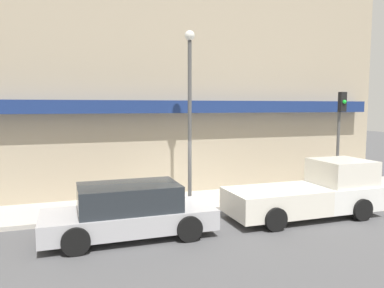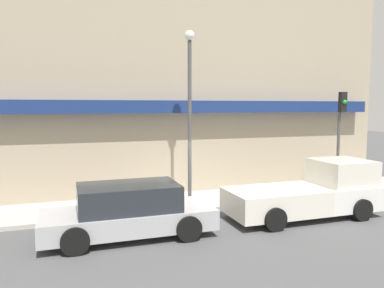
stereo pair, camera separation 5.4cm
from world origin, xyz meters
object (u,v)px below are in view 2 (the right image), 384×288
(pickup_truck, at_px, (312,192))
(traffic_light, at_px, (340,125))
(fire_hydrant, at_px, (84,205))
(street_lamp, at_px, (190,99))
(parked_car, at_px, (129,211))

(pickup_truck, relative_size, traffic_light, 1.26)
(fire_hydrant, distance_m, street_lamp, 5.14)
(fire_hydrant, bearing_deg, pickup_truck, -15.68)
(parked_car, distance_m, fire_hydrant, 2.39)
(pickup_truck, xyz_separation_m, street_lamp, (-3.65, 2.26, 3.18))
(pickup_truck, relative_size, fire_hydrant, 7.42)
(fire_hydrant, bearing_deg, traffic_light, -0.34)
(street_lamp, bearing_deg, fire_hydrant, -177.27)
(parked_car, bearing_deg, fire_hydrant, 121.14)
(street_lamp, bearing_deg, pickup_truck, -31.72)
(pickup_truck, bearing_deg, traffic_light, 38.00)
(fire_hydrant, height_order, street_lamp, street_lamp)
(pickup_truck, bearing_deg, parked_car, -177.95)
(fire_hydrant, xyz_separation_m, street_lamp, (3.75, 0.18, 3.50))
(pickup_truck, relative_size, street_lamp, 0.84)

